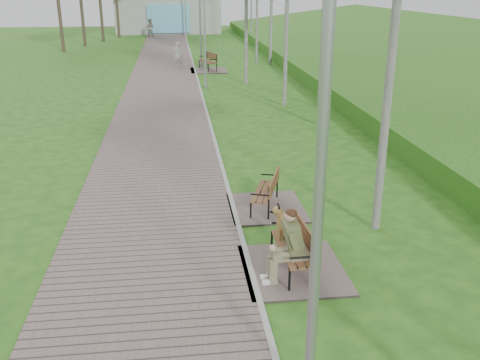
% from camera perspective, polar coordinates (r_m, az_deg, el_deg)
% --- Properties ---
extents(walkway, '(3.50, 67.00, 0.04)m').
position_cam_1_polar(walkway, '(26.38, -8.24, 9.90)').
color(walkway, '#6B5B57').
rests_on(walkway, ground).
extents(kerb, '(0.10, 67.00, 0.05)m').
position_cam_1_polar(kerb, '(26.40, -4.38, 10.07)').
color(kerb, '#999993').
rests_on(kerb, ground).
extents(embankment, '(14.00, 70.00, 1.60)m').
position_cam_1_polar(embankment, '(28.17, 21.33, 9.36)').
color(embankment, '#4C8E24').
rests_on(embankment, ground).
extents(building_north, '(10.00, 5.20, 4.00)m').
position_cam_1_polar(building_north, '(55.49, -7.65, 17.37)').
color(building_north, '#9E9E99').
rests_on(building_north, ground).
extents(bench_main, '(1.73, 1.92, 1.51)m').
position_cam_1_polar(bench_main, '(9.21, 5.29, -7.47)').
color(bench_main, '#6B5B57').
rests_on(bench_main, ground).
extents(bench_second, '(1.61, 1.79, 0.99)m').
position_cam_1_polar(bench_second, '(11.79, 2.66, -2.25)').
color(bench_second, '#6B5B57').
rests_on(bench_second, ground).
extents(bench_third, '(2.02, 2.25, 1.24)m').
position_cam_1_polar(bench_third, '(30.90, -3.45, 11.99)').
color(bench_third, '#6B5B57').
rests_on(bench_third, ground).
extents(lamp_post_near, '(0.20, 0.20, 5.23)m').
position_cam_1_polar(lamp_post_near, '(5.66, 8.35, -3.44)').
color(lamp_post_near, '#9DA0A5').
rests_on(lamp_post_near, ground).
extents(lamp_post_second, '(0.18, 0.18, 4.73)m').
position_cam_1_polar(lamp_post_second, '(25.42, -3.77, 14.67)').
color(lamp_post_second, '#9DA0A5').
rests_on(lamp_post_second, ground).
extents(lamp_post_third, '(0.19, 0.19, 5.04)m').
position_cam_1_polar(lamp_post_third, '(32.00, -4.26, 16.07)').
color(lamp_post_third, '#9DA0A5').
rests_on(lamp_post_third, ground).
extents(lamp_post_far, '(0.22, 0.22, 5.81)m').
position_cam_1_polar(lamp_post_far, '(52.01, -5.86, 18.05)').
color(lamp_post_far, '#9DA0A5').
rests_on(lamp_post_far, ground).
extents(pedestrian_near, '(0.54, 0.37, 1.46)m').
position_cam_1_polar(pedestrian_near, '(32.19, -6.63, 13.12)').
color(pedestrian_near, silver).
rests_on(pedestrian_near, ground).
extents(pedestrian_far, '(0.92, 0.79, 1.66)m').
position_cam_1_polar(pedestrian_far, '(50.98, -9.59, 15.71)').
color(pedestrian_far, gray).
rests_on(pedestrian_far, ground).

